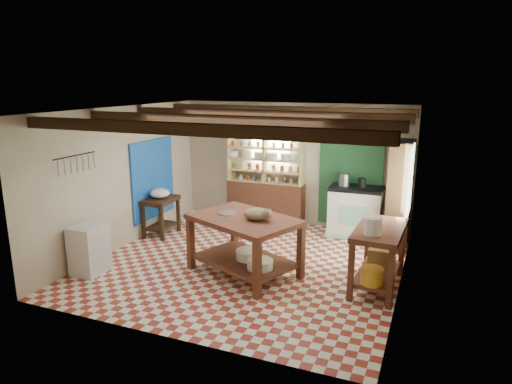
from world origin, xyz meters
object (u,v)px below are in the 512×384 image
at_px(stove, 355,211).
at_px(right_counter, 378,258).
at_px(white_cabinet, 89,249).
at_px(cat, 258,214).
at_px(prep_table, 161,216).
at_px(work_table, 244,246).

relative_size(stove, right_counter, 0.78).
xyz_separation_m(white_cabinet, cat, (2.59, 0.86, 0.65)).
distance_m(stove, prep_table, 3.91).
bearing_deg(right_counter, stove, 110.34).
xyz_separation_m(prep_table, right_counter, (4.38, -0.85, 0.09)).
distance_m(prep_table, cat, 2.90).
height_order(work_table, stove, stove).
distance_m(work_table, white_cabinet, 2.51).
bearing_deg(cat, white_cabinet, -148.90).
bearing_deg(white_cabinet, cat, 17.36).
xyz_separation_m(stove, cat, (-1.07, -2.60, 0.54)).
distance_m(white_cabinet, cat, 2.80).
xyz_separation_m(prep_table, cat, (2.57, -1.18, 0.66)).
height_order(stove, prep_table, stove).
xyz_separation_m(stove, white_cabinet, (-3.66, -3.46, -0.10)).
bearing_deg(white_cabinet, work_table, 20.25).
bearing_deg(cat, stove, 80.43).
bearing_deg(stove, prep_table, -160.01).
height_order(white_cabinet, right_counter, right_counter).
bearing_deg(stove, white_cabinet, -138.00).
bearing_deg(work_table, right_counter, 30.36).
height_order(work_table, right_counter, work_table).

